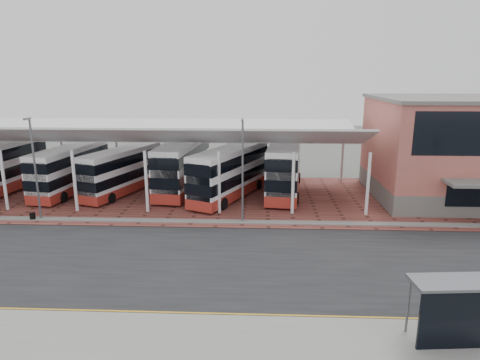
{
  "coord_description": "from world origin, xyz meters",
  "views": [
    {
      "loc": [
        3.21,
        -25.07,
        11.33
      ],
      "look_at": [
        1.7,
        8.61,
        2.83
      ],
      "focal_mm": 32.0,
      "sensor_mm": 36.0,
      "label": 1
    }
  ],
  "objects": [
    {
      "name": "forecourt",
      "position": [
        2.0,
        13.0,
        0.03
      ],
      "size": [
        72.0,
        16.0,
        0.06
      ],
      "primitive_type": "cube",
      "color": "brown",
      "rests_on": "ground"
    },
    {
      "name": "bus_3",
      "position": [
        -4.2,
        15.47,
        2.46
      ],
      "size": [
        3.85,
        11.93,
        4.83
      ],
      "rotation": [
        0.0,
        0.0,
        -0.1
      ],
      "color": "white",
      "rests_on": "forecourt"
    },
    {
      "name": "lamp_east",
      "position": [
        2.0,
        6.27,
        4.36
      ],
      "size": [
        0.16,
        0.9,
        8.07
      ],
      "color": "#595A60",
      "rests_on": "ground"
    },
    {
      "name": "yellow_line_near",
      "position": [
        0.0,
        -7.0,
        0.03
      ],
      "size": [
        120.0,
        0.12,
        0.01
      ],
      "primitive_type": "cube",
      "color": "#B8871E",
      "rests_on": "road"
    },
    {
      "name": "ground",
      "position": [
        0.0,
        0.0,
        0.0
      ],
      "size": [
        140.0,
        140.0,
        0.0
      ],
      "primitive_type": "plane",
      "color": "#50534D"
    },
    {
      "name": "terminal",
      "position": [
        23.0,
        13.92,
        4.66
      ],
      "size": [
        18.4,
        14.4,
        9.25
      ],
      "color": "#64625E",
      "rests_on": "ground"
    },
    {
      "name": "bus_1",
      "position": [
        -14.89,
        14.26,
        2.25
      ],
      "size": [
        3.91,
        10.92,
        4.4
      ],
      "rotation": [
        0.0,
        0.0,
        -0.14
      ],
      "color": "white",
      "rests_on": "forecourt"
    },
    {
      "name": "road",
      "position": [
        0.0,
        -1.0,
        0.01
      ],
      "size": [
        120.0,
        14.0,
        0.02
      ],
      "primitive_type": "cube",
      "color": "black",
      "rests_on": "ground"
    },
    {
      "name": "lamp_west",
      "position": [
        -14.0,
        6.27,
        4.36
      ],
      "size": [
        0.16,
        0.9,
        8.07
      ],
      "color": "#595A60",
      "rests_on": "ground"
    },
    {
      "name": "sidewalk",
      "position": [
        0.0,
        -9.0,
        0.07
      ],
      "size": [
        120.0,
        4.0,
        0.14
      ],
      "primitive_type": "cube",
      "color": "slate",
      "rests_on": "ground"
    },
    {
      "name": "bus_4",
      "position": [
        0.59,
        13.14,
        2.36
      ],
      "size": [
        6.96,
        11.29,
        4.62
      ],
      "rotation": [
        0.0,
        0.0,
        -0.42
      ],
      "color": "white",
      "rests_on": "forecourt"
    },
    {
      "name": "canopy",
      "position": [
        -6.0,
        13.94,
        5.8
      ],
      "size": [
        37.0,
        11.63,
        7.07
      ],
      "color": "white",
      "rests_on": "ground"
    },
    {
      "name": "yellow_line_far",
      "position": [
        0.0,
        -6.7,
        0.03
      ],
      "size": [
        120.0,
        0.12,
        0.01
      ],
      "primitive_type": "cube",
      "color": "#B8871E",
      "rests_on": "road"
    },
    {
      "name": "bus_2",
      "position": [
        -9.85,
        14.17,
        2.17
      ],
      "size": [
        5.61,
        10.51,
        4.25
      ],
      "rotation": [
        0.0,
        0.0,
        -0.33
      ],
      "color": "white",
      "rests_on": "forecourt"
    },
    {
      "name": "bus_5",
      "position": [
        5.69,
        15.06,
        2.5
      ],
      "size": [
        4.03,
        12.13,
        4.91
      ],
      "rotation": [
        0.0,
        0.0,
        -0.11
      ],
      "color": "white",
      "rests_on": "forecourt"
    },
    {
      "name": "suitcase",
      "position": [
        -14.51,
        6.0,
        0.36
      ],
      "size": [
        0.35,
        0.25,
        0.6
      ],
      "primitive_type": "cube",
      "color": "black",
      "rests_on": "forecourt"
    },
    {
      "name": "north_kerb",
      "position": [
        0.0,
        6.2,
        0.07
      ],
      "size": [
        120.0,
        0.8,
        0.14
      ],
      "primitive_type": "cube",
      "color": "slate",
      "rests_on": "ground"
    },
    {
      "name": "bus_shelter",
      "position": [
        11.68,
        -8.71,
        1.86
      ],
      "size": [
        3.56,
        1.86,
        2.75
      ],
      "rotation": [
        0.0,
        0.0,
        0.09
      ],
      "color": "black",
      "rests_on": "sidewalk"
    }
  ]
}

